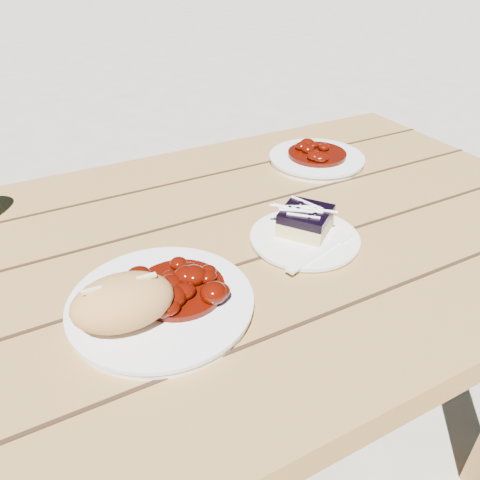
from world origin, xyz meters
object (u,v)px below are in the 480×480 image
picnic_table (57,368)px  dessert_plate (304,239)px  main_plate (161,304)px  blueberry_cake (306,220)px  second_plate (316,160)px  bread_roll (123,302)px

picnic_table → dessert_plate: 0.47m
main_plate → dessert_plate: bearing=9.8°
blueberry_cake → second_plate: blueberry_cake is taller
bread_roll → picnic_table: bearing=125.7°
picnic_table → bread_roll: (0.10, -0.14, 0.21)m
blueberry_cake → picnic_table: bearing=135.8°
picnic_table → second_plate: 0.69m
dessert_plate → bread_roll: bearing=-168.5°
picnic_table → second_plate: (0.64, 0.19, 0.17)m
main_plate → bread_roll: (-0.06, -0.02, 0.04)m
main_plate → dessert_plate: (0.28, 0.05, -0.00)m
picnic_table → second_plate: bearing=16.1°
bread_roll → second_plate: bread_roll is taller
bread_roll → blueberry_cake: bread_roll is taller
bread_roll → second_plate: (0.54, 0.33, -0.04)m
picnic_table → bread_roll: bread_roll is taller
bread_roll → second_plate: size_ratio=0.63×
picnic_table → dessert_plate: bearing=-9.6°
dessert_plate → second_plate: (0.21, 0.26, 0.00)m
dessert_plate → blueberry_cake: (0.01, 0.01, 0.03)m
dessert_plate → main_plate: bearing=-170.2°
main_plate → second_plate: bearing=32.2°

